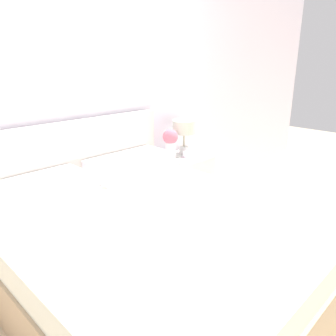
{
  "coord_description": "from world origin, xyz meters",
  "views": [
    {
      "loc": [
        -1.23,
        -2.3,
        1.47
      ],
      "look_at": [
        0.55,
        -0.54,
        0.63
      ],
      "focal_mm": 35.0,
      "sensor_mm": 36.0,
      "label": 1
    }
  ],
  "objects_px": {
    "nightstand": "(185,182)",
    "table_lamp": "(184,129)",
    "flower_vase": "(171,141)",
    "teacup": "(187,155)",
    "bed": "(149,248)"
  },
  "relations": [
    {
      "from": "table_lamp",
      "to": "teacup",
      "type": "xyz_separation_m",
      "value": [
        -0.08,
        -0.11,
        -0.23
      ]
    },
    {
      "from": "nightstand",
      "to": "teacup",
      "type": "height_order",
      "value": "teacup"
    },
    {
      "from": "nightstand",
      "to": "table_lamp",
      "type": "bearing_deg",
      "value": 50.4
    },
    {
      "from": "flower_vase",
      "to": "teacup",
      "type": "bearing_deg",
      "value": -36.39
    },
    {
      "from": "table_lamp",
      "to": "flower_vase",
      "type": "distance_m",
      "value": 0.23
    },
    {
      "from": "nightstand",
      "to": "teacup",
      "type": "relative_size",
      "value": 4.52
    },
    {
      "from": "bed",
      "to": "flower_vase",
      "type": "relative_size",
      "value": 6.81
    },
    {
      "from": "teacup",
      "to": "table_lamp",
      "type": "bearing_deg",
      "value": 54.31
    },
    {
      "from": "nightstand",
      "to": "flower_vase",
      "type": "bearing_deg",
      "value": 158.64
    },
    {
      "from": "bed",
      "to": "nightstand",
      "type": "relative_size",
      "value": 3.58
    },
    {
      "from": "table_lamp",
      "to": "bed",
      "type": "bearing_deg",
      "value": -147.15
    },
    {
      "from": "bed",
      "to": "table_lamp",
      "type": "bearing_deg",
      "value": 32.85
    },
    {
      "from": "bed",
      "to": "teacup",
      "type": "bearing_deg",
      "value": 30.58
    },
    {
      "from": "nightstand",
      "to": "table_lamp",
      "type": "relative_size",
      "value": 1.6
    },
    {
      "from": "flower_vase",
      "to": "teacup",
      "type": "height_order",
      "value": "flower_vase"
    }
  ]
}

